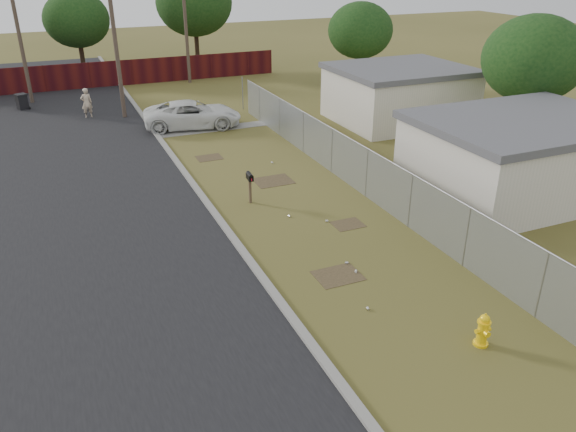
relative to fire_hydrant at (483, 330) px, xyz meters
name	(u,v)px	position (x,y,z in m)	size (l,w,h in m)	color
ground	(295,209)	(-0.95, 9.35, -0.44)	(120.00, 120.00, 0.00)	brown
street	(90,166)	(-7.71, 17.41, -0.42)	(15.10, 60.00, 0.12)	black
chainlink_fence	(354,169)	(2.17, 10.38, 0.36)	(0.10, 27.06, 2.02)	gray
privacy_fence	(75,76)	(-6.95, 34.35, 0.46)	(30.00, 0.12, 1.80)	#45100E
utility_poles	(110,26)	(-4.61, 30.02, 4.26)	(12.60, 8.24, 9.00)	brown
houses	(453,121)	(8.75, 12.49, 1.12)	(9.30, 17.24, 3.10)	beige
horizon_trees	(170,19)	(-0.11, 32.91, 4.19)	(33.32, 31.94, 7.78)	#2F2115
fire_hydrant	(483,330)	(0.00, 0.00, 0.00)	(0.43, 0.43, 0.93)	yellow
mailbox	(250,179)	(-2.33, 10.59, 0.55)	(0.22, 0.54, 1.25)	brown
pickup_truck	(193,114)	(-1.73, 21.67, 0.30)	(2.45, 5.32, 1.48)	white
pedestrian	(87,103)	(-6.93, 26.15, 0.44)	(0.64, 0.42, 1.75)	beige
trash_bin	(22,101)	(-10.49, 29.72, 0.06)	(0.84, 0.82, 0.97)	black
scattered_litter	(321,232)	(-0.97, 7.12, -0.40)	(2.06, 12.13, 0.07)	beige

